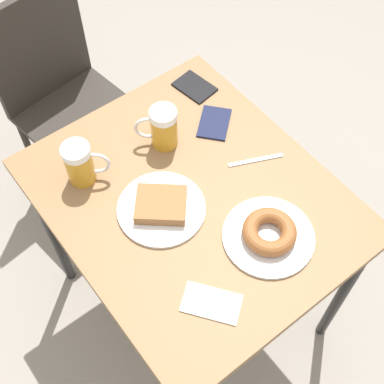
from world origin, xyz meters
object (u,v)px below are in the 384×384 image
beer_mug_center (163,127)px  fork (256,160)px  beer_mug_left (80,163)px  passport_near_edge (195,87)px  plate_with_cake (161,207)px  passport_far_edge (214,123)px  napkin_folded (211,303)px  plate_with_donut (269,234)px  chair (59,87)px

beer_mug_center → fork: bearing=-51.8°
beer_mug_left → passport_near_edge: (0.46, 0.09, -0.06)m
beer_mug_center → passport_near_edge: beer_mug_center is taller
plate_with_cake → passport_far_edge: size_ratio=1.59×
beer_mug_left → napkin_folded: size_ratio=0.83×
passport_far_edge → plate_with_donut: bearing=-108.9°
beer_mug_left → napkin_folded: 0.52m
plate_with_donut → passport_near_edge: plate_with_donut is taller
beer_mug_left → beer_mug_center: 0.26m
beer_mug_left → plate_with_donut: bearing=-58.5°
fork → plate_with_donut: bearing=-124.0°
napkin_folded → passport_near_edge: bearing=55.4°
chair → beer_mug_left: (-0.20, -0.58, 0.30)m
plate_with_donut → passport_near_edge: bearing=71.8°
chair → fork: bearing=-82.4°
fork → passport_far_edge: 0.18m
plate_with_cake → fork: (0.32, -0.03, -0.01)m
plate_with_donut → fork: bearing=56.0°
plate_with_donut → passport_far_edge: plate_with_donut is taller
chair → passport_near_edge: size_ratio=6.61×
plate_with_cake → plate_with_donut: size_ratio=0.99×
beer_mug_left → passport_near_edge: beer_mug_left is taller
chair → plate_with_donut: 1.08m
passport_near_edge → passport_far_edge: bearing=-106.2°
plate_with_cake → beer_mug_left: size_ratio=1.80×
plate_with_donut → beer_mug_left: 0.55m
chair → fork: 0.90m
plate_with_donut → napkin_folded: 0.24m
plate_with_donut → passport_far_edge: size_ratio=1.60×
fork → plate_with_cake: bearing=174.3°
plate_with_cake → napkin_folded: 0.30m
napkin_folded → beer_mug_left: bearing=95.5°
plate_with_cake → plate_with_donut: bearing=-54.5°
beer_mug_center → napkin_folded: size_ratio=0.83×
plate_with_cake → beer_mug_left: bearing=116.6°
beer_mug_center → passport_far_edge: (0.16, -0.04, -0.06)m
napkin_folded → fork: (0.38, 0.26, -0.00)m
chair → beer_mug_left: size_ratio=6.76×
chair → plate_with_cake: (-0.09, -0.80, 0.24)m
napkin_folded → passport_far_edge: 0.58m
chair → passport_far_edge: (0.22, -0.65, 0.23)m
chair → plate_with_cake: 0.84m
plate_with_cake → passport_near_edge: plate_with_cake is taller
passport_near_edge → plate_with_cake: bearing=-139.0°
plate_with_donut → plate_with_cake: bearing=125.5°
chair → passport_near_edge: 0.61m
chair → passport_near_edge: chair is taller
plate_with_cake → beer_mug_center: bearing=52.4°
passport_far_edge → napkin_folded: bearing=-129.6°
plate_with_donut → passport_far_edge: 0.42m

